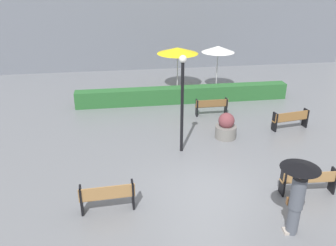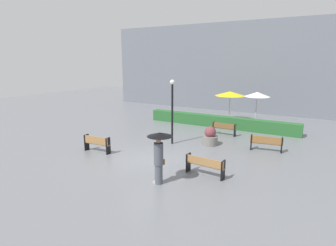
{
  "view_description": "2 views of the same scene",
  "coord_description": "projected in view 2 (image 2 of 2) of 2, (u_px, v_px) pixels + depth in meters",
  "views": [
    {
      "loc": [
        -2.71,
        -9.26,
        6.71
      ],
      "look_at": [
        -0.79,
        3.71,
        0.9
      ],
      "focal_mm": 37.7,
      "sensor_mm": 36.0,
      "label": 1
    },
    {
      "loc": [
        7.13,
        -10.89,
        4.89
      ],
      "look_at": [
        -0.96,
        3.5,
        1.11
      ],
      "focal_mm": 28.91,
      "sensor_mm": 36.0,
      "label": 2
    }
  ],
  "objects": [
    {
      "name": "ground_plane",
      "position": [
        151.0,
        160.0,
        13.75
      ],
      "size": [
        60.0,
        60.0,
        0.0
      ],
      "primitive_type": "plane",
      "color": "slate"
    },
    {
      "name": "bench_near_left",
      "position": [
        97.0,
        143.0,
        14.78
      ],
      "size": [
        1.65,
        0.42,
        0.9
      ],
      "color": "#9E7242",
      "rests_on": "ground"
    },
    {
      "name": "bench_back_row",
      "position": [
        224.0,
        128.0,
        18.21
      ],
      "size": [
        1.6,
        0.32,
        0.83
      ],
      "color": "brown",
      "rests_on": "ground"
    },
    {
      "name": "bench_far_right",
      "position": [
        266.0,
        142.0,
        14.95
      ],
      "size": [
        1.74,
        0.59,
        0.86
      ],
      "color": "olive",
      "rests_on": "ground"
    },
    {
      "name": "bench_near_right",
      "position": [
        205.0,
        165.0,
        11.72
      ],
      "size": [
        1.8,
        0.48,
        0.85
      ],
      "color": "#9E7242",
      "rests_on": "ground"
    },
    {
      "name": "pedestrian_with_umbrella",
      "position": [
        159.0,
        150.0,
        10.79
      ],
      "size": [
        1.04,
        1.04,
        2.14
      ],
      "color": "#4C515B",
      "rests_on": "ground"
    },
    {
      "name": "planter_pot",
      "position": [
        210.0,
        137.0,
        16.09
      ],
      "size": [
        0.9,
        0.9,
        1.13
      ],
      "color": "slate",
      "rests_on": "ground"
    },
    {
      "name": "lamp_post",
      "position": [
        172.0,
        105.0,
        15.91
      ],
      "size": [
        0.28,
        0.28,
        3.85
      ],
      "color": "black",
      "rests_on": "ground"
    },
    {
      "name": "patio_umbrella_yellow",
      "position": [
        230.0,
        94.0,
        21.92
      ],
      "size": [
        2.39,
        2.39,
        2.5
      ],
      "color": "silver",
      "rests_on": "ground"
    },
    {
      "name": "patio_umbrella_white",
      "position": [
        257.0,
        94.0,
        20.35
      ],
      "size": [
        1.88,
        1.88,
        2.63
      ],
      "color": "silver",
      "rests_on": "ground"
    },
    {
      "name": "hedge_strip",
      "position": [
        219.0,
        122.0,
        20.44
      ],
      "size": [
        11.41,
        0.7,
        0.85
      ],
      "primitive_type": "cube",
      "color": "#28602D",
      "rests_on": "ground"
    },
    {
      "name": "building_facade",
      "position": [
        239.0,
        68.0,
        26.39
      ],
      "size": [
        28.0,
        1.2,
        8.55
      ],
      "primitive_type": "cube",
      "color": "slate",
      "rests_on": "ground"
    }
  ]
}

